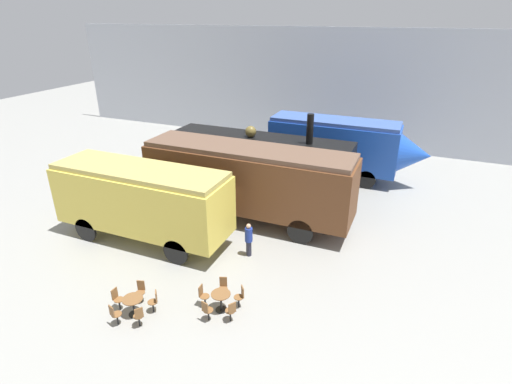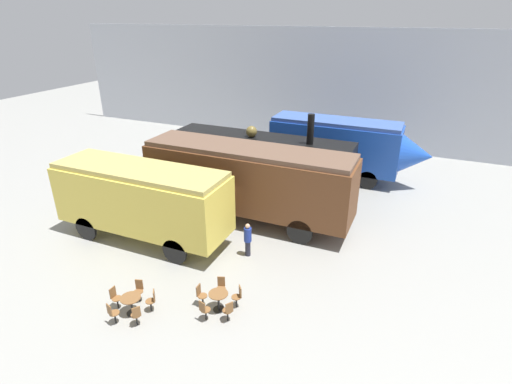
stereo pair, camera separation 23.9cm
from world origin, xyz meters
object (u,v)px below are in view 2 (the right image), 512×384
object	(u,v)px
passenger_coach_wooden	(248,178)
cafe_chair_0	(136,314)
steam_locomotive	(260,161)
cafe_table_mid	(218,298)
passenger_coach_vintage	(142,197)
visitor_person	(248,239)
streamlined_locomotive	(345,145)
cafe_table_near	(131,302)

from	to	relation	value
passenger_coach_wooden	cafe_chair_0	size ratio (longest dim) A/B	12.30
steam_locomotive	passenger_coach_wooden	distance (m)	3.40
cafe_table_mid	passenger_coach_vintage	bearing A→B (deg)	150.94
passenger_coach_wooden	passenger_coach_vintage	distance (m)	5.24
passenger_coach_vintage	visitor_person	size ratio (longest dim) A/B	5.19
steam_locomotive	streamlined_locomotive	bearing A→B (deg)	47.06
streamlined_locomotive	passenger_coach_wooden	bearing A→B (deg)	-113.47
passenger_coach_vintage	cafe_table_near	xyz separation A→B (m)	(2.84, -4.54, -1.66)
passenger_coach_vintage	cafe_table_near	bearing A→B (deg)	-57.99
streamlined_locomotive	passenger_coach_wooden	world-z (taller)	passenger_coach_wooden
passenger_coach_vintage	cafe_table_near	world-z (taller)	passenger_coach_vintage
passenger_coach_wooden	visitor_person	distance (m)	3.73
cafe_table_mid	cafe_chair_0	xyz separation A→B (m)	(-2.20, -1.86, -0.03)
steam_locomotive	passenger_coach_vintage	bearing A→B (deg)	-113.16
streamlined_locomotive	visitor_person	xyz separation A→B (m)	(-1.92, -10.76, -1.40)
steam_locomotive	cafe_chair_0	distance (m)	12.09
cafe_table_near	streamlined_locomotive	bearing A→B (deg)	75.21
passenger_coach_wooden	cafe_chair_0	distance (m)	8.88
visitor_person	cafe_table_mid	bearing A→B (deg)	-82.04
cafe_chair_0	visitor_person	distance (m)	5.82
passenger_coach_vintage	streamlined_locomotive	bearing A→B (deg)	58.18
streamlined_locomotive	passenger_coach_vintage	size ratio (longest dim) A/B	1.19
cafe_table_mid	visitor_person	size ratio (longest dim) A/B	0.46
cafe_table_mid	cafe_chair_0	distance (m)	2.88
passenger_coach_vintage	cafe_chair_0	world-z (taller)	passenger_coach_vintage
streamlined_locomotive	cafe_chair_0	bearing A→B (deg)	-102.45
passenger_coach_vintage	passenger_coach_wooden	bearing A→B (deg)	44.80
cafe_table_near	cafe_chair_0	distance (m)	0.74
passenger_coach_wooden	cafe_table_near	xyz separation A→B (m)	(-0.87, -8.23, -1.84)
passenger_coach_wooden	cafe_table_mid	distance (m)	7.31
steam_locomotive	cafe_chair_0	world-z (taller)	steam_locomotive
streamlined_locomotive	cafe_table_mid	size ratio (longest dim) A/B	13.44
passenger_coach_wooden	visitor_person	world-z (taller)	passenger_coach_wooden
passenger_coach_wooden	passenger_coach_vintage	xyz separation A→B (m)	(-3.71, -3.69, -0.18)
cafe_table_near	cafe_table_mid	distance (m)	3.13
cafe_chair_0	visitor_person	bearing A→B (deg)	-69.80
visitor_person	cafe_chair_0	bearing A→B (deg)	-106.84
cafe_table_mid	streamlined_locomotive	bearing A→B (deg)	84.47
cafe_chair_0	visitor_person	xyz separation A→B (m)	(1.68, 5.56, 0.36)
streamlined_locomotive	cafe_table_near	world-z (taller)	streamlined_locomotive
passenger_coach_wooden	cafe_table_mid	world-z (taller)	passenger_coach_wooden
visitor_person	streamlined_locomotive	bearing A→B (deg)	79.89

